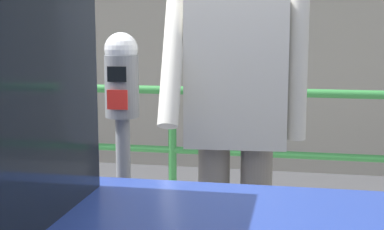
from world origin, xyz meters
TOP-DOWN VIEW (x-y plane):
  - parking_meter at (0.10, 0.49)m, footprint 0.16×0.17m
  - pedestrian_at_meter at (0.62, 0.56)m, footprint 0.65×0.46m
  - background_railing at (0.00, 1.94)m, footprint 24.06×0.06m
  - backdrop_wall at (0.00, 4.29)m, footprint 32.00×0.50m

SIDE VIEW (x-z plane):
  - background_railing at x=0.00m, z-range 0.36..1.37m
  - parking_meter at x=0.10m, z-range 0.43..1.84m
  - pedestrian_at_meter at x=0.62m, z-range 0.27..2.07m
  - backdrop_wall at x=0.00m, z-range 0.00..3.58m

